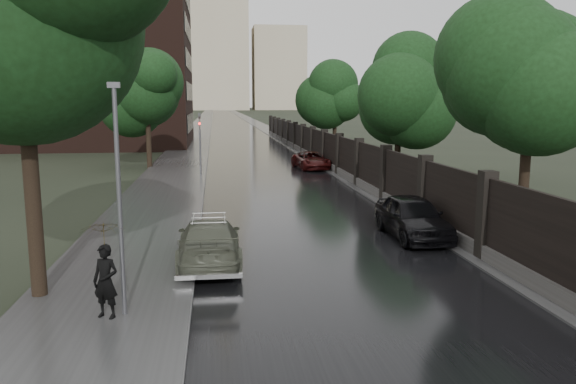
% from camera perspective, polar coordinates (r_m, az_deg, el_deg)
% --- Properties ---
extents(ground, '(800.00, 800.00, 0.00)m').
position_cam_1_polar(ground, '(11.98, 9.88, -14.15)').
color(ground, black).
rests_on(ground, ground).
extents(road, '(8.00, 420.00, 0.02)m').
position_cam_1_polar(road, '(200.56, -6.52, 7.81)').
color(road, black).
rests_on(road, ground).
extents(sidewalk_left, '(4.00, 420.00, 0.16)m').
position_cam_1_polar(sidewalk_left, '(200.55, -8.25, 7.80)').
color(sidewalk_left, '#2D2D2D').
rests_on(sidewalk_left, ground).
extents(verge_right, '(3.00, 420.00, 0.08)m').
position_cam_1_polar(verge_right, '(200.73, -4.94, 7.85)').
color(verge_right, '#2D2D2D').
rests_on(verge_right, ground).
extents(fence_right, '(0.45, 75.72, 2.70)m').
position_cam_1_polar(fence_right, '(43.40, 3.20, 4.29)').
color(fence_right, '#383533').
rests_on(fence_right, ground).
extents(tree_left_near, '(5.44, 5.44, 9.16)m').
position_cam_1_polar(tree_left_near, '(14.23, -25.59, 15.18)').
color(tree_left_near, black).
rests_on(tree_left_near, ground).
extents(tree_left_far, '(4.25, 4.25, 7.39)m').
position_cam_1_polar(tree_left_far, '(40.75, -14.15, 9.67)').
color(tree_left_far, black).
rests_on(tree_left_far, ground).
extents(tree_right_a, '(4.08, 4.08, 7.01)m').
position_cam_1_polar(tree_right_a, '(21.45, 23.36, 9.07)').
color(tree_right_a, black).
rests_on(tree_right_a, ground).
extents(tree_right_b, '(4.08, 4.08, 7.01)m').
position_cam_1_polar(tree_right_b, '(34.25, 11.24, 9.42)').
color(tree_right_b, black).
rests_on(tree_right_b, ground).
extents(tree_right_c, '(4.08, 4.08, 7.01)m').
position_cam_1_polar(tree_right_c, '(51.64, 4.80, 9.43)').
color(tree_right_c, black).
rests_on(tree_right_c, ground).
extents(lamp_post, '(0.25, 0.12, 5.11)m').
position_cam_1_polar(lamp_post, '(12.32, -16.77, -0.77)').
color(lamp_post, '#59595E').
rests_on(lamp_post, ground).
extents(traffic_light, '(0.16, 0.32, 4.00)m').
position_cam_1_polar(traffic_light, '(35.56, -8.94, 5.35)').
color(traffic_light, '#59595E').
rests_on(traffic_light, ground).
extents(brick_building, '(24.00, 18.00, 20.00)m').
position_cam_1_polar(brick_building, '(64.39, -21.12, 13.31)').
color(brick_building, black).
rests_on(brick_building, ground).
extents(stalinist_tower, '(92.00, 30.00, 159.00)m').
position_cam_1_polar(stalinist_tower, '(312.32, -7.02, 15.34)').
color(stalinist_tower, tan).
rests_on(stalinist_tower, ground).
extents(volga_sedan, '(1.84, 4.50, 1.31)m').
position_cam_1_polar(volga_sedan, '(16.73, -8.00, -4.96)').
color(volga_sedan, '#4E5242').
rests_on(volga_sedan, ground).
extents(car_right_near, '(1.80, 4.39, 1.49)m').
position_cam_1_polar(car_right_near, '(20.01, 12.54, -2.48)').
color(car_right_near, black).
rests_on(car_right_near, ground).
extents(car_right_far, '(2.47, 4.57, 1.22)m').
position_cam_1_polar(car_right_far, '(39.49, 2.38, 3.23)').
color(car_right_far, black).
rests_on(car_right_far, ground).
extents(pedestrian_umbrella, '(1.23, 1.23, 2.49)m').
position_cam_1_polar(pedestrian_umbrella, '(12.40, -18.23, -4.82)').
color(pedestrian_umbrella, black).
rests_on(pedestrian_umbrella, sidewalk_left).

